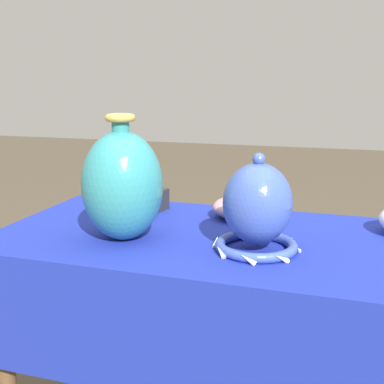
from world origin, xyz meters
TOP-DOWN VIEW (x-y plane):
  - display_table at (0.00, -0.02)m, footprint 1.10×0.56m
  - vase_tall_bulbous at (-0.21, -0.10)m, footprint 0.19×0.19m
  - vase_dome_bell at (0.10, -0.08)m, footprint 0.19×0.19m
  - mosaic_tile_box at (-0.30, 0.14)m, footprint 0.19×0.17m
  - bowl_shallow_rose at (0.01, 0.16)m, footprint 0.15×0.15m

SIDE VIEW (x-z plane):
  - display_table at x=0.00m, z-range 0.26..0.95m
  - mosaic_tile_box at x=-0.30m, z-range 0.69..0.75m
  - bowl_shallow_rose at x=0.01m, z-range 0.69..0.75m
  - vase_dome_bell at x=0.10m, z-range 0.68..0.90m
  - vase_tall_bulbous at x=-0.21m, z-range 0.68..0.97m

